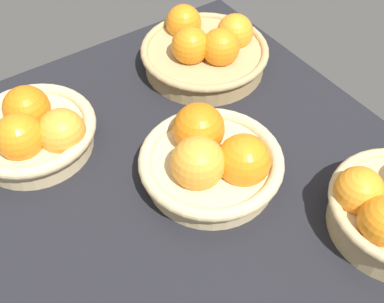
# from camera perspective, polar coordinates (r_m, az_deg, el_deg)

# --- Properties ---
(market_tray) EXTENTS (0.84, 0.72, 0.03)m
(market_tray) POSITION_cam_1_polar(r_m,az_deg,el_deg) (0.77, 0.26, -4.67)
(market_tray) COLOR black
(market_tray) RESTS_ON ground
(basket_far_left) EXTENTS (0.25, 0.25, 0.10)m
(basket_far_left) POSITION_cam_1_polar(r_m,az_deg,el_deg) (0.95, 1.57, 11.82)
(basket_far_left) COLOR tan
(basket_far_left) RESTS_ON market_tray
(basket_near_left) EXTENTS (0.21, 0.21, 0.10)m
(basket_near_left) POSITION_cam_1_polar(r_m,az_deg,el_deg) (0.82, -18.07, 2.29)
(basket_near_left) COLOR #D3BC8C
(basket_near_left) RESTS_ON market_tray
(basket_center) EXTENTS (0.22, 0.22, 0.11)m
(basket_center) POSITION_cam_1_polar(r_m,az_deg,el_deg) (0.74, 2.26, -0.93)
(basket_center) COLOR #D3BC8C
(basket_center) RESTS_ON market_tray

